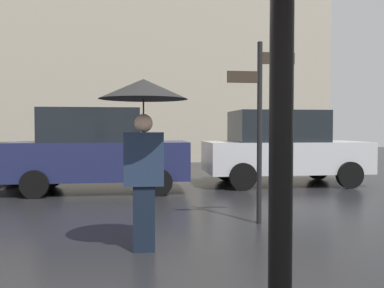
{
  "coord_description": "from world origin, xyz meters",
  "views": [
    {
      "loc": [
        0.03,
        -2.17,
        1.5
      ],
      "look_at": [
        0.89,
        4.58,
        1.25
      ],
      "focal_mm": 39.19,
      "sensor_mm": 36.0,
      "label": 1
    }
  ],
  "objects_px": {
    "parked_car_left": "(98,150)",
    "street_signpost": "(260,114)",
    "pedestrian_with_umbrella": "(144,114)",
    "parked_car_right": "(282,147)"
  },
  "relations": [
    {
      "from": "parked_car_left",
      "to": "street_signpost",
      "type": "xyz_separation_m",
      "value": [
        2.85,
        -3.79,
        0.75
      ]
    },
    {
      "from": "parked_car_left",
      "to": "parked_car_right",
      "type": "distance_m",
      "value": 4.82
    },
    {
      "from": "pedestrian_with_umbrella",
      "to": "street_signpost",
      "type": "height_order",
      "value": "street_signpost"
    },
    {
      "from": "pedestrian_with_umbrella",
      "to": "street_signpost",
      "type": "relative_size",
      "value": 0.74
    },
    {
      "from": "parked_car_right",
      "to": "parked_car_left",
      "type": "bearing_deg",
      "value": 8.21
    },
    {
      "from": "pedestrian_with_umbrella",
      "to": "parked_car_right",
      "type": "distance_m",
      "value": 6.89
    },
    {
      "from": "pedestrian_with_umbrella",
      "to": "parked_car_left",
      "type": "height_order",
      "value": "pedestrian_with_umbrella"
    },
    {
      "from": "pedestrian_with_umbrella",
      "to": "parked_car_left",
      "type": "relative_size",
      "value": 0.51
    },
    {
      "from": "parked_car_left",
      "to": "parked_car_right",
      "type": "relative_size",
      "value": 0.97
    },
    {
      "from": "parked_car_right",
      "to": "street_signpost",
      "type": "relative_size",
      "value": 1.48
    }
  ]
}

